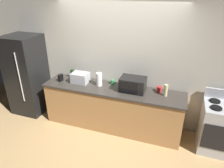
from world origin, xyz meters
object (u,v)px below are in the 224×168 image
object	(u,v)px
bottle_wine	(72,73)
cordless_phone	(61,78)
microwave	(133,84)
mug_red	(159,89)
refrigerator	(27,75)
toaster_oven	(80,78)
mug_green	(113,82)
bottle_vinegar	(166,90)
stove_range	(218,127)
paper_towel_roll	(99,79)

from	to	relation	value
bottle_wine	cordless_phone	bearing A→B (deg)	-119.02
microwave	mug_red	xyz separation A→B (m)	(0.49, 0.13, -0.08)
refrigerator	bottle_wine	bearing A→B (deg)	12.37
toaster_oven	mug_green	size ratio (longest dim) A/B	3.85
bottle_vinegar	mug_green	xyz separation A→B (m)	(-1.08, 0.16, -0.07)
bottle_vinegar	toaster_oven	bearing A→B (deg)	179.60
bottle_vinegar	bottle_wine	bearing A→B (deg)	174.91
stove_range	toaster_oven	distance (m)	2.78
paper_towel_roll	toaster_oven	bearing A→B (deg)	178.67
microwave	toaster_oven	distance (m)	1.13
toaster_oven	microwave	bearing A→B (deg)	-0.62
refrigerator	mug_red	size ratio (longest dim) A/B	16.97
bottle_wine	mug_red	world-z (taller)	bottle_wine
stove_range	microwave	bearing A→B (deg)	178.28
microwave	toaster_oven	world-z (taller)	microwave
bottle_wine	microwave	bearing A→B (deg)	-7.31
microwave	paper_towel_roll	bearing A→B (deg)	179.82
refrigerator	toaster_oven	world-z (taller)	refrigerator
refrigerator	mug_green	bearing A→B (deg)	6.09
stove_range	cordless_phone	bearing A→B (deg)	-179.59
stove_range	mug_red	distance (m)	1.22
refrigerator	cordless_phone	bearing A→B (deg)	-1.44
stove_range	paper_towel_roll	xyz separation A→B (m)	(-2.29, 0.05, 0.57)
stove_range	mug_green	size ratio (longest dim) A/B	12.24
mug_green	mug_red	bearing A→B (deg)	-2.14
paper_towel_roll	bottle_vinegar	bearing A→B (deg)	-0.09
cordless_phone	paper_towel_roll	bearing A→B (deg)	14.59
microwave	toaster_oven	bearing A→B (deg)	179.38
refrigerator	microwave	world-z (taller)	refrigerator
cordless_phone	mug_green	xyz separation A→B (m)	(1.08, 0.23, -0.03)
refrigerator	cordless_phone	distance (m)	0.91
bottle_wine	paper_towel_roll	bearing A→B (deg)	-14.08
bottle_wine	stove_range	bearing A→B (deg)	-4.35
microwave	mug_red	size ratio (longest dim) A/B	4.52
bottle_vinegar	cordless_phone	bearing A→B (deg)	-178.13
mug_green	mug_red	distance (m)	0.96
paper_towel_roll	cordless_phone	size ratio (longest dim) A/B	1.80
microwave	mug_green	xyz separation A→B (m)	(-0.46, 0.16, -0.09)
stove_range	bottle_vinegar	xyz separation A→B (m)	(-0.98, 0.05, 0.55)
mug_red	cordless_phone	bearing A→B (deg)	-174.42
toaster_oven	bottle_vinegar	bearing A→B (deg)	-0.40
toaster_oven	bottle_wine	world-z (taller)	toaster_oven
mug_red	mug_green	bearing A→B (deg)	177.86
stove_range	refrigerator	bearing A→B (deg)	-180.00
paper_towel_roll	mug_red	size ratio (longest dim) A/B	2.54
mug_green	stove_range	bearing A→B (deg)	-5.87
mug_green	paper_towel_roll	bearing A→B (deg)	-145.23
microwave	bottle_vinegar	bearing A→B (deg)	0.01
bottle_vinegar	bottle_wine	xyz separation A→B (m)	(-2.03, 0.18, -0.02)
bottle_wine	mug_green	size ratio (longest dim) A/B	2.15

